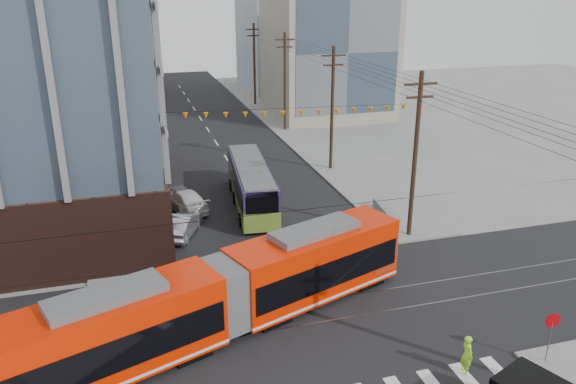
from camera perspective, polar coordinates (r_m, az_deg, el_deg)
name	(u,v)px	position (r m, az deg, el deg)	size (l,w,h in m)	color
ground	(355,356)	(26.88, 6.84, -16.18)	(160.00, 160.00, 0.00)	slate
bg_bldg_nw_near	(46,47)	(72.44, -23.33, 13.33)	(18.00, 16.00, 18.00)	#8C99A5
bg_bldg_ne_near	(327,51)	(72.56, 3.97, 14.11)	(14.00, 14.00, 16.00)	gray
bg_bldg_nw_far	(81,26)	(91.98, -20.26, 15.54)	(16.00, 18.00, 20.00)	gray
bg_bldg_ne_far	(295,43)	(92.15, 0.74, 14.87)	(16.00, 16.00, 14.00)	#8C99A5
utility_pole_far	(254,65)	(78.35, -3.44, 12.75)	(0.30, 0.30, 11.00)	black
streetcar	(224,296)	(27.31, -6.47, -10.47)	(20.72, 2.91, 3.99)	red
city_bus	(251,184)	(42.60, -3.75, 0.78)	(2.54, 11.73, 3.32)	#2E244F
parked_car_silver	(182,225)	(38.40, -10.69, -3.29)	(1.57, 4.51, 1.49)	#A2A5B2
parked_car_white	(185,200)	(42.56, -10.41, -0.83)	(2.15, 5.30, 1.54)	silver
parked_car_grey	(179,194)	(44.26, -11.04, -0.25)	(2.03, 4.41, 1.22)	#44484B
pedestrian	(467,355)	(26.34, 17.72, -15.48)	(0.69, 0.45, 1.88)	#A8F82C
stop_sign	(549,340)	(28.02, 25.00, -13.51)	(0.74, 0.74, 2.42)	#A90005
jersey_barrier	(386,213)	(41.01, 9.91, -2.16)	(0.94, 4.17, 0.83)	#54555F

